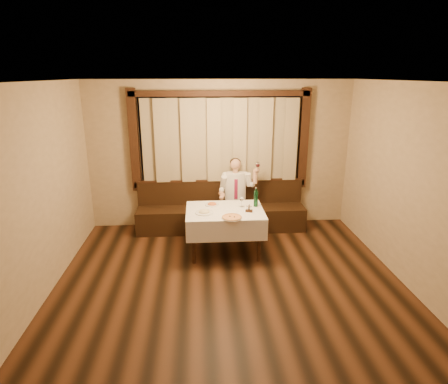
{
  "coord_description": "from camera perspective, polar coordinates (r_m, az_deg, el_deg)",
  "views": [
    {
      "loc": [
        -0.42,
        -4.05,
        2.89
      ],
      "look_at": [
        0.0,
        1.9,
        1.0
      ],
      "focal_mm": 30.0,
      "sensor_mm": 36.0,
      "label": 1
    }
  ],
  "objects": [
    {
      "name": "dining_table",
      "position": [
        6.19,
        0.13,
        -3.64
      ],
      "size": [
        1.27,
        0.97,
        0.76
      ],
      "color": "black",
      "rests_on": "ground"
    },
    {
      "name": "cruet_caddy",
      "position": [
        6.06,
        3.83,
        -2.66
      ],
      "size": [
        0.12,
        0.09,
        0.12
      ],
      "rotation": [
        0.0,
        0.0,
        -0.32
      ],
      "color": "black",
      "rests_on": "dining_table"
    },
    {
      "name": "pizza",
      "position": [
        5.8,
        1.2,
        -3.87
      ],
      "size": [
        0.32,
        0.32,
        0.03
      ],
      "rotation": [
        0.0,
        0.0,
        0.16
      ],
      "color": "white",
      "rests_on": "dining_table"
    },
    {
      "name": "room",
      "position": [
        5.23,
        0.7,
        2.16
      ],
      "size": [
        5.01,
        6.01,
        2.81
      ],
      "color": "black",
      "rests_on": "ground"
    },
    {
      "name": "green_bottle",
      "position": [
        6.28,
        4.87,
        -0.97
      ],
      "size": [
        0.07,
        0.07,
        0.33
      ],
      "rotation": [
        0.0,
        0.0,
        -0.05
      ],
      "color": "#104A26",
      "rests_on": "dining_table"
    },
    {
      "name": "table_wine_glass",
      "position": [
        6.24,
        2.69,
        -1.14
      ],
      "size": [
        0.07,
        0.07,
        0.18
      ],
      "rotation": [
        0.0,
        0.0,
        -0.4
      ],
      "color": "white",
      "rests_on": "dining_table"
    },
    {
      "name": "seated_man",
      "position": [
        7.04,
        1.84,
        0.38
      ],
      "size": [
        0.76,
        0.57,
        1.39
      ],
      "color": "black",
      "rests_on": "ground"
    },
    {
      "name": "pasta_red",
      "position": [
        6.36,
        -1.84,
        -1.71
      ],
      "size": [
        0.24,
        0.24,
        0.08
      ],
      "rotation": [
        0.0,
        0.0,
        0.17
      ],
      "color": "white",
      "rests_on": "dining_table"
    },
    {
      "name": "pasta_cream",
      "position": [
        6.0,
        -3.04,
        -2.87
      ],
      "size": [
        0.29,
        0.29,
        0.1
      ],
      "rotation": [
        0.0,
        0.0,
        0.13
      ],
      "color": "white",
      "rests_on": "dining_table"
    },
    {
      "name": "banquette",
      "position": [
        7.26,
        -0.46,
        -3.24
      ],
      "size": [
        3.2,
        0.61,
        0.94
      ],
      "color": "black",
      "rests_on": "ground"
    }
  ]
}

